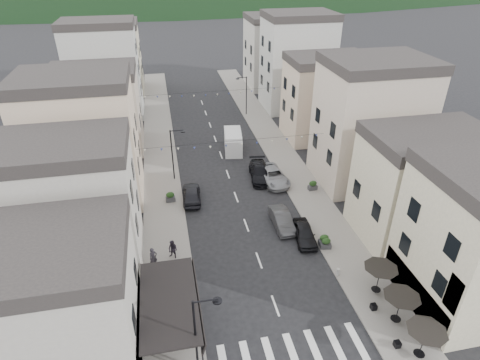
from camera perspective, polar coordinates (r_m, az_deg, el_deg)
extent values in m
cube|color=slate|center=(51.04, -11.27, 3.31)|extent=(4.00, 76.00, 0.12)
cube|color=slate|center=(52.97, 5.15, 4.83)|extent=(4.00, 76.00, 0.12)
cube|color=#A6A198|center=(27.93, -27.54, -16.26)|extent=(12.00, 8.00, 8.00)
cube|color=black|center=(27.08, -10.11, -16.53)|extent=(3.60, 7.50, 0.15)
cube|color=black|center=(27.45, -6.11, -16.84)|extent=(0.34, 7.50, 0.99)
cylinder|color=black|center=(26.07, -5.29, -24.10)|extent=(0.10, 0.10, 3.20)
cylinder|color=black|center=(30.69, -6.92, -13.53)|extent=(0.10, 0.10, 3.20)
cube|color=#A6A198|center=(33.83, -23.06, -4.07)|extent=(10.00, 7.00, 10.00)
cube|color=#262323|center=(31.30, -25.05, 4.30)|extent=(10.20, 7.14, 1.00)
cube|color=#CBB398|center=(42.01, -21.31, 4.65)|extent=(10.00, 8.00, 12.00)
cube|color=#262323|center=(39.86, -23.07, 13.08)|extent=(10.20, 8.16, 1.00)
cube|color=#B1A08F|center=(53.45, -19.48, 8.90)|extent=(10.00, 8.00, 9.50)
cube|color=#262323|center=(51.92, -20.49, 14.27)|extent=(10.20, 8.16, 1.00)
cube|color=#A6A6A1|center=(64.30, -18.72, 14.14)|extent=(10.00, 7.00, 13.00)
cube|color=#262323|center=(62.89, -19.82, 20.24)|extent=(10.20, 7.14, 1.00)
cube|color=#B5AE90|center=(76.11, -17.82, 15.85)|extent=(10.00, 9.00, 11.00)
cube|color=#262323|center=(74.98, -18.58, 20.26)|extent=(10.20, 9.18, 1.00)
cube|color=#B5AE90|center=(37.98, 24.26, -1.35)|extent=(10.00, 7.00, 9.00)
cube|color=#262323|center=(35.85, 25.92, 5.47)|extent=(10.20, 7.14, 1.00)
cube|color=#B1A08F|center=(44.68, 17.86, 7.15)|extent=(10.00, 8.00, 12.50)
cube|color=#262323|center=(42.65, 19.32, 15.49)|extent=(10.20, 8.16, 1.00)
cube|color=#CBB398|center=(55.14, 11.94, 10.89)|extent=(10.00, 7.00, 10.00)
cube|color=#262323|center=(53.62, 12.58, 16.43)|extent=(10.20, 7.14, 1.00)
cube|color=#A6A6A1|center=(65.35, 8.05, 15.87)|extent=(10.00, 8.00, 13.50)
cube|color=#262323|center=(63.96, 8.54, 22.16)|extent=(10.20, 8.16, 1.00)
cube|color=#A6A198|center=(76.68, 5.02, 17.41)|extent=(10.00, 9.00, 11.50)
cube|color=#262323|center=(75.54, 5.25, 22.03)|extent=(10.20, 9.18, 1.00)
cylinder|color=black|center=(29.26, 24.45, -20.63)|extent=(0.06, 0.06, 2.30)
cone|color=black|center=(28.46, 24.94, -19.20)|extent=(2.50, 2.50, 0.55)
cylinder|color=black|center=(29.83, 24.12, -21.60)|extent=(0.70, 0.70, 0.04)
cylinder|color=black|center=(30.67, 21.54, -16.91)|extent=(0.06, 0.06, 2.30)
cone|color=black|center=(29.91, 21.95, -15.46)|extent=(2.50, 2.50, 0.55)
cylinder|color=black|center=(31.22, 21.26, -17.90)|extent=(0.70, 0.70, 0.04)
cylinder|color=black|center=(32.26, 19.00, -13.51)|extent=(0.06, 0.06, 2.30)
cone|color=black|center=(31.54, 19.34, -12.06)|extent=(2.50, 2.50, 0.55)
cylinder|color=black|center=(32.79, 18.77, -14.50)|extent=(0.70, 0.70, 0.04)
cylinder|color=black|center=(25.25, -6.32, -21.41)|extent=(0.14, 0.14, 6.00)
cylinder|color=black|center=(23.08, -4.94, -16.73)|extent=(1.40, 0.10, 0.10)
cylinder|color=black|center=(23.23, -3.26, -16.78)|extent=(0.56, 0.56, 0.08)
cylinder|color=black|center=(44.36, -9.60, 3.43)|extent=(0.14, 0.14, 6.00)
cylinder|color=black|center=(43.16, -9.00, 6.96)|extent=(1.40, 0.10, 0.10)
cylinder|color=black|center=(43.24, -8.12, 6.86)|extent=(0.56, 0.56, 0.08)
cylinder|color=black|center=(62.32, 0.91, 11.84)|extent=(0.14, 0.14, 6.00)
cylinder|color=black|center=(61.32, 0.27, 14.37)|extent=(1.40, 0.10, 0.10)
cylinder|color=black|center=(61.24, -0.34, 14.21)|extent=(0.56, 0.56, 0.08)
cylinder|color=gray|center=(29.81, -6.08, -18.44)|extent=(0.26, 0.26, 0.60)
cylinder|color=gray|center=(31.87, -6.69, -14.43)|extent=(0.26, 0.26, 0.60)
cylinder|color=gray|center=(33.51, 13.75, -12.56)|extent=(0.26, 0.26, 0.60)
cylinder|color=black|center=(40.01, -0.88, 5.57)|extent=(19.00, 0.02, 0.02)
cone|color=beige|center=(39.58, -13.39, 4.12)|extent=(0.28, 0.28, 0.24)
cone|color=navy|center=(39.57, -11.09, 4.24)|extent=(0.28, 0.28, 0.24)
cone|color=beige|center=(39.62, -8.79, 4.37)|extent=(0.28, 0.28, 0.24)
cone|color=navy|center=(39.72, -6.51, 4.51)|extent=(0.28, 0.28, 0.24)
cone|color=beige|center=(39.88, -4.24, 4.66)|extent=(0.28, 0.28, 0.24)
cone|color=navy|center=(40.09, -1.99, 4.84)|extent=(0.28, 0.28, 0.24)
cone|color=beige|center=(40.35, 0.24, 5.03)|extent=(0.28, 0.28, 0.24)
cone|color=navy|center=(40.67, 2.43, 5.25)|extent=(0.28, 0.28, 0.24)
cone|color=beige|center=(41.03, 4.59, 5.48)|extent=(0.28, 0.28, 0.24)
cone|color=navy|center=(41.44, 6.71, 5.73)|extent=(0.28, 0.28, 0.24)
cone|color=beige|center=(41.90, 8.80, 5.98)|extent=(0.28, 0.28, 0.24)
cone|color=navy|center=(42.41, 10.83, 6.23)|extent=(0.28, 0.28, 0.24)
cylinder|color=black|center=(54.77, -4.08, 12.44)|extent=(19.00, 0.02, 0.02)
cone|color=beige|center=(54.46, -13.36, 11.39)|extent=(0.28, 0.28, 0.24)
cone|color=navy|center=(54.45, -11.67, 11.49)|extent=(0.28, 0.28, 0.24)
cone|color=beige|center=(54.48, -9.97, 11.58)|extent=(0.28, 0.28, 0.24)
cone|color=navy|center=(54.56, -8.27, 11.67)|extent=(0.28, 0.28, 0.24)
cone|color=beige|center=(54.67, -6.58, 11.78)|extent=(0.28, 0.28, 0.24)
cone|color=navy|center=(54.83, -4.90, 11.89)|extent=(0.28, 0.28, 0.24)
cone|color=beige|center=(55.02, -3.23, 12.02)|extent=(0.28, 0.28, 0.24)
cone|color=navy|center=(55.25, -1.57, 12.16)|extent=(0.28, 0.28, 0.24)
cone|color=beige|center=(55.52, 0.08, 12.31)|extent=(0.28, 0.28, 0.24)
cone|color=navy|center=(55.82, 1.71, 12.47)|extent=(0.28, 0.28, 0.24)
cone|color=beige|center=(56.17, 3.32, 12.63)|extent=(0.28, 0.28, 0.24)
cone|color=navy|center=(56.55, 4.92, 12.79)|extent=(0.28, 0.28, 0.24)
imported|color=black|center=(36.32, 9.15, -7.50)|extent=(2.12, 4.33, 1.42)
imported|color=#333335|center=(37.68, 5.98, -5.65)|extent=(1.57, 4.38, 1.44)
imported|color=gray|center=(44.51, 4.69, 0.61)|extent=(3.14, 5.75, 1.53)
imported|color=black|center=(45.09, 2.85, 1.11)|extent=(2.71, 5.51, 1.54)
imported|color=black|center=(41.39, -6.91, -2.00)|extent=(2.12, 4.63, 1.54)
cube|color=silver|center=(51.51, -1.00, 5.48)|extent=(2.84, 5.60, 2.23)
cube|color=silver|center=(50.41, -0.98, 6.37)|extent=(2.54, 3.83, 0.56)
cylinder|color=black|center=(49.98, -1.91, 3.73)|extent=(0.38, 0.81, 0.78)
cylinder|color=black|center=(50.06, 0.14, 3.79)|extent=(0.38, 0.81, 0.78)
cylinder|color=black|center=(53.61, -2.06, 5.65)|extent=(0.38, 0.81, 0.78)
cylinder|color=black|center=(53.68, -0.14, 5.71)|extent=(0.38, 0.81, 0.78)
imported|color=black|center=(33.60, -12.23, -10.76)|extent=(0.80, 0.70, 1.85)
imported|color=#241E28|center=(34.20, -9.53, -9.72)|extent=(1.06, 1.02, 1.73)
cube|color=#323335|center=(32.35, -8.49, -13.86)|extent=(1.12, 0.72, 0.52)
ellipsoid|color=black|center=(31.95, -8.57, -13.12)|extent=(0.92, 0.58, 0.67)
cube|color=#323235|center=(41.64, -9.84, -2.71)|extent=(0.99, 0.57, 0.48)
ellipsoid|color=black|center=(41.36, -9.91, -2.09)|extent=(0.85, 0.54, 0.62)
cube|color=#2C2C2E|center=(36.20, 11.80, -8.67)|extent=(0.99, 0.64, 0.47)
ellipsoid|color=black|center=(35.89, 11.89, -8.04)|extent=(0.82, 0.52, 0.60)
cube|color=#2F2F32|center=(35.88, 12.07, -9.12)|extent=(0.98, 0.65, 0.46)
ellipsoid|color=black|center=(35.57, 12.16, -8.50)|extent=(0.80, 0.51, 0.58)
cube|color=#333335|center=(43.67, 10.28, -1.07)|extent=(1.01, 0.62, 0.48)
ellipsoid|color=black|center=(43.40, 10.34, -0.48)|extent=(0.84, 0.54, 0.61)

